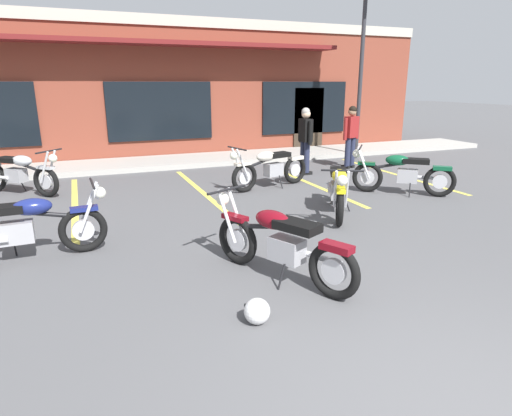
# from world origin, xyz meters

# --- Properties ---
(ground_plane) EXTENTS (80.00, 80.00, 0.00)m
(ground_plane) POSITION_xyz_m (0.00, 3.54, 0.00)
(ground_plane) COLOR #515154
(sidewalk_kerb) EXTENTS (22.00, 1.80, 0.14)m
(sidewalk_kerb) POSITION_xyz_m (0.00, 10.91, 0.07)
(sidewalk_kerb) COLOR #A8A59E
(sidewalk_kerb) RESTS_ON ground_plane
(brick_storefront_building) EXTENTS (18.20, 7.11, 4.13)m
(brick_storefront_building) POSITION_xyz_m (0.00, 14.91, 2.07)
(brick_storefront_building) COLOR brown
(brick_storefront_building) RESTS_ON ground_plane
(painted_stall_lines) EXTENTS (10.33, 4.80, 0.01)m
(painted_stall_lines) POSITION_xyz_m (-0.00, 7.31, 0.00)
(painted_stall_lines) COLOR #DBCC4C
(painted_stall_lines) RESTS_ON ground_plane
(motorcycle_foreground_classic) EXTENTS (1.20, 1.95, 0.98)m
(motorcycle_foreground_classic) POSITION_xyz_m (-0.29, 2.81, 0.46)
(motorcycle_foreground_classic) COLOR black
(motorcycle_foreground_classic) RESTS_ON ground_plane
(motorcycle_red_sportbike) EXTENTS (2.11, 0.66, 0.98)m
(motorcycle_red_sportbike) POSITION_xyz_m (-3.12, 4.58, 0.46)
(motorcycle_red_sportbike) COLOR black
(motorcycle_red_sportbike) RESTS_ON ground_plane
(motorcycle_black_cruiser) EXTENTS (1.69, 1.61, 0.98)m
(motorcycle_black_cruiser) POSITION_xyz_m (-3.57, 8.59, 0.46)
(motorcycle_black_cruiser) COLOR black
(motorcycle_black_cruiser) RESTS_ON ground_plane
(motorcycle_silver_naked) EXTENTS (1.31, 1.89, 0.98)m
(motorcycle_silver_naked) POSITION_xyz_m (1.82, 4.86, 0.46)
(motorcycle_silver_naked) COLOR black
(motorcycle_silver_naked) RESTS_ON ground_plane
(motorcycle_green_cafe_racer) EXTENTS (2.07, 0.90, 0.98)m
(motorcycle_green_cafe_racer) POSITION_xyz_m (1.51, 7.15, 0.46)
(motorcycle_green_cafe_racer) COLOR black
(motorcycle_green_cafe_racer) RESTS_ON ground_plane
(motorcycle_orange_scrambler) EXTENTS (1.75, 1.53, 0.98)m
(motorcycle_orange_scrambler) POSITION_xyz_m (3.83, 5.57, 0.46)
(motorcycle_orange_scrambler) COLOR black
(motorcycle_orange_scrambler) RESTS_ON ground_plane
(person_in_black_shirt) EXTENTS (0.60, 0.36, 1.68)m
(person_in_black_shirt) POSITION_xyz_m (4.49, 8.46, 0.95)
(person_in_black_shirt) COLOR black
(person_in_black_shirt) RESTS_ON ground_plane
(person_in_shorts_foreground) EXTENTS (0.28, 0.60, 1.68)m
(person_in_shorts_foreground) POSITION_xyz_m (2.95, 8.19, 0.95)
(person_in_shorts_foreground) COLOR black
(person_in_shorts_foreground) RESTS_ON ground_plane
(helmet_on_pavement) EXTENTS (0.26, 0.26, 0.26)m
(helmet_on_pavement) POSITION_xyz_m (-0.92, 1.98, 0.13)
(helmet_on_pavement) COLOR silver
(helmet_on_pavement) RESTS_ON ground_plane
(parking_lot_lamp_post) EXTENTS (0.24, 0.76, 4.89)m
(parking_lot_lamp_post) POSITION_xyz_m (5.63, 9.70, 3.17)
(parking_lot_lamp_post) COLOR #2D2D33
(parking_lot_lamp_post) RESTS_ON ground_plane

